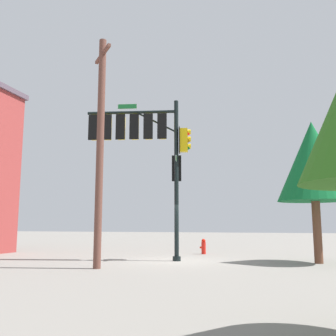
{
  "coord_description": "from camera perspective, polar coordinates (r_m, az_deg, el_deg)",
  "views": [
    {
      "loc": [
        -4.5,
        16.63,
        1.62
      ],
      "look_at": [
        0.42,
        -0.05,
        4.22
      ],
      "focal_mm": 40.3,
      "sensor_mm": 36.0,
      "label": 1
    }
  ],
  "objects": [
    {
      "name": "ground_plane",
      "position": [
        17.31,
        1.33,
        -13.88
      ],
      "size": [
        120.0,
        120.0,
        0.0
      ],
      "primitive_type": "plane",
      "color": "gray"
    },
    {
      "name": "signal_pole_assembly",
      "position": [
        17.85,
        -3.29,
        4.08
      ],
      "size": [
        4.87,
        1.78,
        7.42
      ],
      "color": "black",
      "rests_on": "ground_plane"
    },
    {
      "name": "utility_pole",
      "position": [
        14.81,
        -10.23,
        3.32
      ],
      "size": [
        1.31,
        1.41,
        8.97
      ],
      "color": "brown",
      "rests_on": "ground_plane"
    },
    {
      "name": "fire_hydrant",
      "position": [
        21.26,
        5.4,
        -11.74
      ],
      "size": [
        0.33,
        0.24,
        0.83
      ],
      "color": "red",
      "rests_on": "ground_plane"
    },
    {
      "name": "tree_mid",
      "position": [
        17.53,
        21.11,
        0.95
      ],
      "size": [
        3.16,
        3.16,
        6.11
      ],
      "color": "brown",
      "rests_on": "ground_plane"
    }
  ]
}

